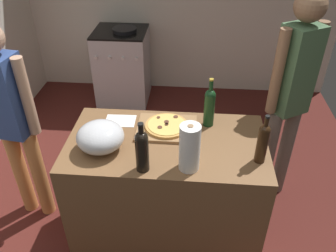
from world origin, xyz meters
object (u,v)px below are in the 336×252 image
object	(u,v)px
paper_towel_roll	(190,148)
person_in_red	(291,92)
mixing_bowl	(100,137)
stove	(123,66)
wine_bottle_dark	(209,106)
wine_bottle_green	(142,149)
pizza	(167,126)
wine_bottle_clear	(263,142)
person_in_stripes	(13,118)

from	to	relation	value
paper_towel_roll	person_in_red	bearing A→B (deg)	46.52
mixing_bowl	stove	size ratio (longest dim) A/B	0.32
paper_towel_roll	stove	distance (m)	2.53
wine_bottle_dark	wine_bottle_green	distance (m)	0.62
wine_bottle_green	person_in_red	size ratio (longest dim) A/B	0.18
pizza	stove	xyz separation A→B (m)	(-0.71, 1.93, -0.48)
wine_bottle_clear	person_in_red	xyz separation A→B (m)	(0.30, 0.66, -0.03)
stove	person_in_stripes	size ratio (longest dim) A/B	0.58
person_in_stripes	wine_bottle_green	bearing A→B (deg)	-23.74
stove	paper_towel_roll	bearing A→B (deg)	-69.32
pizza	wine_bottle_dark	xyz separation A→B (m)	(0.28, 0.08, 0.12)
person_in_stripes	wine_bottle_dark	bearing A→B (deg)	2.51
paper_towel_roll	wine_bottle_clear	size ratio (longest dim) A/B	0.93
person_in_stripes	wine_bottle_clear	bearing A→B (deg)	-10.22
wine_bottle_dark	person_in_red	world-z (taller)	person_in_red
wine_bottle_dark	wine_bottle_green	xyz separation A→B (m)	(-0.38, -0.49, -0.00)
person_in_stripes	pizza	bearing A→B (deg)	-1.15
mixing_bowl	person_in_red	xyz separation A→B (m)	(1.26, 0.62, 0.03)
wine_bottle_green	stove	distance (m)	2.49
pizza	person_in_stripes	distance (m)	1.08
pizza	mixing_bowl	bearing A→B (deg)	-148.19
person_in_red	stove	bearing A→B (deg)	135.68
wine_bottle_green	person_in_red	bearing A→B (deg)	38.87
pizza	person_in_stripes	xyz separation A→B (m)	(-1.08, 0.02, -0.02)
wine_bottle_green	wine_bottle_dark	bearing A→B (deg)	52.06
mixing_bowl	person_in_stripes	size ratio (longest dim) A/B	0.18
mixing_bowl	paper_towel_roll	bearing A→B (deg)	-13.70
wine_bottle_dark	person_in_stripes	size ratio (longest dim) A/B	0.22
wine_bottle_dark	person_in_stripes	distance (m)	1.37
mixing_bowl	stove	world-z (taller)	mixing_bowl
pizza	paper_towel_roll	size ratio (longest dim) A/B	0.98
mixing_bowl	stove	distance (m)	2.26
stove	wine_bottle_dark	bearing A→B (deg)	-61.87
wine_bottle_dark	person_in_stripes	bearing A→B (deg)	-177.49
wine_bottle_dark	pizza	bearing A→B (deg)	-163.74
pizza	mixing_bowl	distance (m)	0.46
paper_towel_roll	wine_bottle_green	xyz separation A→B (m)	(-0.26, -0.04, -0.00)
person_in_red	wine_bottle_dark	bearing A→B (deg)	-153.40
mixing_bowl	person_in_stripes	xyz separation A→B (m)	(-0.70, 0.26, -0.08)
wine_bottle_dark	mixing_bowl	bearing A→B (deg)	-154.24
mixing_bowl	wine_bottle_green	xyz separation A→B (m)	(0.28, -0.17, 0.06)
wine_bottle_green	person_in_stripes	size ratio (longest dim) A/B	0.20
mixing_bowl	pizza	bearing A→B (deg)	31.81
paper_towel_roll	wine_bottle_clear	xyz separation A→B (m)	(0.42, 0.10, -0.00)
wine_bottle_dark	stove	size ratio (longest dim) A/B	0.38
stove	person_in_red	distance (m)	2.29
paper_towel_roll	wine_bottle_clear	bearing A→B (deg)	12.93
wine_bottle_green	stove	xyz separation A→B (m)	(-0.60, 2.34, -0.60)
person_in_stripes	person_in_red	world-z (taller)	person_in_red
paper_towel_roll	wine_bottle_dark	bearing A→B (deg)	75.46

